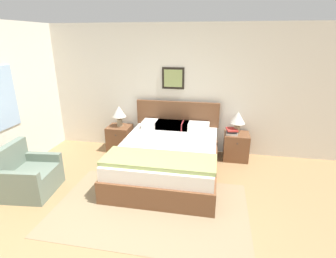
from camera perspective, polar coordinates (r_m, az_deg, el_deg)
The scene contains 13 objects.
ground_plane at distance 3.35m, azimuth -8.11°, elevation -24.94°, with size 16.00×16.00×0.00m, color #99754C.
wall_back at distance 5.46m, azimuth 1.49°, elevation 8.53°, with size 7.70×0.09×2.60m.
wall_left at distance 5.25m, azimuth -32.11°, elevation 5.14°, with size 0.08×5.42×2.60m.
area_rug_main at distance 3.95m, azimuth -3.81°, elevation -16.75°, with size 2.74×1.75×0.01m.
bed at distance 4.67m, azimuth 0.01°, elevation -6.09°, with size 1.72×2.19×1.09m.
armchair at distance 4.70m, azimuth -28.10°, elevation -9.12°, with size 0.78×0.84×0.79m.
nightstand_near_window at distance 5.75m, azimuth -10.42°, elevation -1.93°, with size 0.48×0.48×0.54m.
nightstand_by_door at distance 5.41m, azimuth 14.57°, elevation -3.66°, with size 0.48×0.48×0.54m.
table_lamp_near_window at distance 5.58m, azimuth -10.60°, elevation 3.55°, with size 0.28×0.28×0.44m.
table_lamp_by_door at distance 5.23m, azimuth 14.97°, elevation 2.15°, with size 0.28×0.28×0.44m.
book_thick_bottom at distance 5.26m, azimuth 13.69°, elevation -0.88°, with size 0.22×0.23×0.04m.
book_hardcover_middle at distance 5.24m, azimuth 13.73°, elevation -0.45°, with size 0.22×0.22×0.04m.
book_novel_upper at distance 5.23m, azimuth 13.76°, elevation -0.10°, with size 0.24×0.27×0.02m.
Camera 1 is at (0.86, -2.24, 2.33)m, focal length 28.00 mm.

